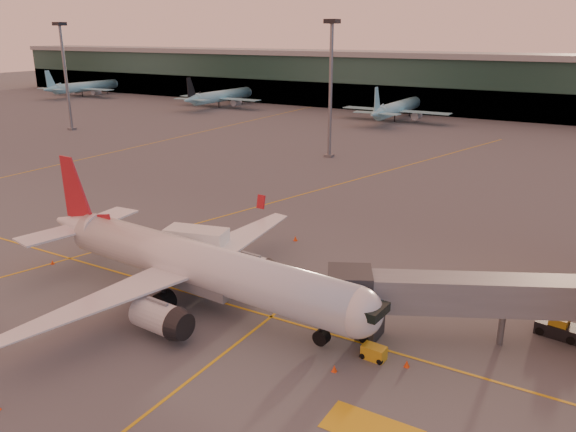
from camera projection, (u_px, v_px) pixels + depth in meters
The scene contains 15 objects.
ground at pixel (188, 327), 46.51m from camera, with size 600.00×600.00×0.00m, color #4C4F54.
taxi_markings at pixel (340, 191), 86.44m from camera, with size 100.12×173.00×0.01m.
terminal at pixel (512, 86), 159.79m from camera, with size 400.00×20.00×17.60m.
mast_west_far at pixel (65, 69), 136.11m from camera, with size 2.40×2.40×25.60m.
mast_west_near at pixel (331, 79), 105.54m from camera, with size 2.40×2.40×25.60m.
distant_aircraft_row at pixel (411, 122), 153.20m from camera, with size 290.00×34.00×13.00m.
main_airplane at pixel (191, 264), 49.67m from camera, with size 37.88×34.14×11.43m.
jet_bridge at pixel (525, 299), 42.71m from camera, with size 26.44×15.12×5.72m.
catering_truck at pixel (198, 248), 56.06m from camera, with size 6.59×4.05×4.76m.
gpu_cart at pixel (374, 353), 41.82m from camera, with size 1.88×1.21×1.05m.
pushback_tug at pixel (558, 328), 44.98m from camera, with size 3.50×2.22×1.69m.
cone_nose at pixel (407, 364), 40.88m from camera, with size 0.42×0.42×0.54m.
cone_tail at pixel (52, 262), 59.05m from camera, with size 0.38×0.38×0.49m.
cone_wing_left at pixel (295, 238), 65.70m from camera, with size 0.47×0.47×0.60m.
cone_fwd at pixel (334, 369), 40.32m from camera, with size 0.40×0.40×0.51m.
Camera 1 is at (28.16, -31.36, 23.24)m, focal length 35.00 mm.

